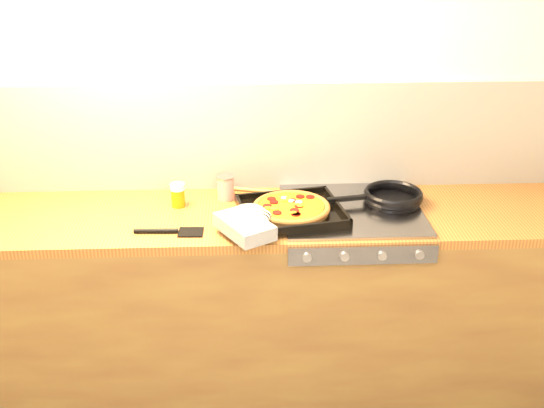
{
  "coord_description": "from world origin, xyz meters",
  "views": [
    {
      "loc": [
        -0.01,
        -1.4,
        2.08
      ],
      "look_at": [
        0.1,
        1.08,
        0.95
      ],
      "focal_mm": 42.0,
      "sensor_mm": 36.0,
      "label": 1
    }
  ],
  "objects_px": {
    "pizza_on_tray": "(278,213)",
    "tomato_can": "(226,188)",
    "juice_glass": "(178,195)",
    "frying_pan": "(392,197)"
  },
  "relations": [
    {
      "from": "pizza_on_tray",
      "to": "tomato_can",
      "type": "bearing_deg",
      "value": 131.78
    },
    {
      "from": "juice_glass",
      "to": "frying_pan",
      "type": "bearing_deg",
      "value": -1.56
    },
    {
      "from": "pizza_on_tray",
      "to": "juice_glass",
      "type": "relative_size",
      "value": 5.36
    },
    {
      "from": "frying_pan",
      "to": "juice_glass",
      "type": "xyz_separation_m",
      "value": [
        -0.95,
        0.03,
        0.02
      ]
    },
    {
      "from": "frying_pan",
      "to": "juice_glass",
      "type": "bearing_deg",
      "value": 178.44
    },
    {
      "from": "pizza_on_tray",
      "to": "frying_pan",
      "type": "height_order",
      "value": "pizza_on_tray"
    },
    {
      "from": "pizza_on_tray",
      "to": "tomato_can",
      "type": "xyz_separation_m",
      "value": [
        -0.22,
        0.25,
        0.01
      ]
    },
    {
      "from": "frying_pan",
      "to": "tomato_can",
      "type": "bearing_deg",
      "value": 172.86
    },
    {
      "from": "frying_pan",
      "to": "tomato_can",
      "type": "height_order",
      "value": "tomato_can"
    },
    {
      "from": "pizza_on_tray",
      "to": "frying_pan",
      "type": "xyz_separation_m",
      "value": [
        0.52,
        0.16,
        -0.01
      ]
    }
  ]
}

